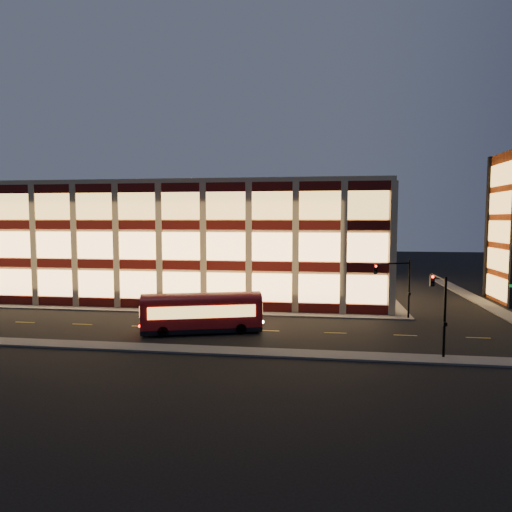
# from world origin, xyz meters

# --- Properties ---
(ground) EXTENTS (200.00, 200.00, 0.00)m
(ground) POSITION_xyz_m (0.00, 0.00, 0.00)
(ground) COLOR black
(ground) RESTS_ON ground
(sidewalk_office_south) EXTENTS (54.00, 2.00, 0.15)m
(sidewalk_office_south) POSITION_xyz_m (-3.00, 1.00, 0.07)
(sidewalk_office_south) COLOR #514F4C
(sidewalk_office_south) RESTS_ON ground
(sidewalk_office_east) EXTENTS (2.00, 30.00, 0.15)m
(sidewalk_office_east) POSITION_xyz_m (23.00, 17.00, 0.07)
(sidewalk_office_east) COLOR #514F4C
(sidewalk_office_east) RESTS_ON ground
(sidewalk_tower_west) EXTENTS (2.00, 30.00, 0.15)m
(sidewalk_tower_west) POSITION_xyz_m (34.00, 17.00, 0.07)
(sidewalk_tower_west) COLOR #514F4C
(sidewalk_tower_west) RESTS_ON ground
(sidewalk_near) EXTENTS (100.00, 2.00, 0.15)m
(sidewalk_near) POSITION_xyz_m (0.00, -13.00, 0.07)
(sidewalk_near) COLOR #514F4C
(sidewalk_near) RESTS_ON ground
(office_building) EXTENTS (50.45, 30.45, 14.50)m
(office_building) POSITION_xyz_m (-2.91, 16.91, 7.25)
(office_building) COLOR tan
(office_building) RESTS_ON ground
(traffic_signal_far) EXTENTS (3.79, 1.87, 6.00)m
(traffic_signal_far) POSITION_xyz_m (22.21, 0.24, 4.11)
(traffic_signal_far) COLOR black
(traffic_signal_far) RESTS_ON ground
(traffic_signal_near) EXTENTS (0.32, 4.45, 6.00)m
(traffic_signal_near) POSITION_xyz_m (23.50, -11.03, 4.13)
(traffic_signal_near) COLOR black
(traffic_signal_near) RESTS_ON ground
(trolley_bus) EXTENTS (10.84, 5.53, 3.57)m
(trolley_bus) POSITION_xyz_m (4.20, -7.40, 1.98)
(trolley_bus) COLOR #94080A
(trolley_bus) RESTS_ON ground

